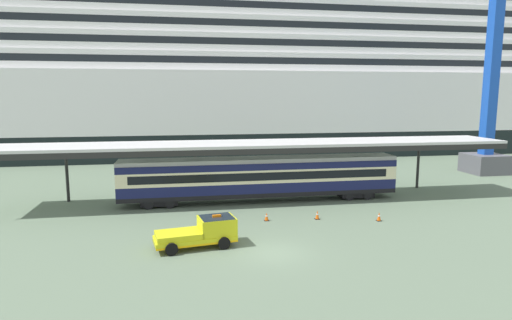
{
  "coord_description": "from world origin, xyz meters",
  "views": [
    {
      "loc": [
        -5.61,
        -25.33,
        9.75
      ],
      "look_at": [
        0.48,
        9.21,
        4.5
      ],
      "focal_mm": 30.36,
      "sensor_mm": 36.0,
      "label": 1
    }
  ],
  "objects_px": {
    "cruise_ship": "(196,68)",
    "train_carriage": "(261,177)",
    "service_truck": "(203,232)",
    "traffic_cone_mid": "(317,215)",
    "traffic_cone_near": "(267,217)",
    "traffic_cone_far": "(379,217)",
    "dockside_crane": "(499,18)"
  },
  "relations": [
    {
      "from": "service_truck",
      "to": "traffic_cone_near",
      "type": "relative_size",
      "value": 8.22
    },
    {
      "from": "service_truck",
      "to": "dockside_crane",
      "type": "xyz_separation_m",
      "value": [
        36.99,
        20.9,
        17.96
      ]
    },
    {
      "from": "service_truck",
      "to": "traffic_cone_near",
      "type": "xyz_separation_m",
      "value": [
        5.23,
        4.97,
        -0.66
      ]
    },
    {
      "from": "traffic_cone_far",
      "to": "dockside_crane",
      "type": "bearing_deg",
      "value": 37.2
    },
    {
      "from": "traffic_cone_mid",
      "to": "traffic_cone_far",
      "type": "bearing_deg",
      "value": -15.65
    },
    {
      "from": "traffic_cone_near",
      "to": "dockside_crane",
      "type": "height_order",
      "value": "dockside_crane"
    },
    {
      "from": "train_carriage",
      "to": "traffic_cone_near",
      "type": "xyz_separation_m",
      "value": [
        -0.68,
        -6.23,
        -1.99
      ]
    },
    {
      "from": "cruise_ship",
      "to": "dockside_crane",
      "type": "relative_size",
      "value": 2.94
    },
    {
      "from": "train_carriage",
      "to": "dockside_crane",
      "type": "distance_m",
      "value": 36.56
    },
    {
      "from": "cruise_ship",
      "to": "traffic_cone_far",
      "type": "relative_size",
      "value": 235.83
    },
    {
      "from": "traffic_cone_near",
      "to": "traffic_cone_mid",
      "type": "relative_size",
      "value": 0.92
    },
    {
      "from": "traffic_cone_mid",
      "to": "traffic_cone_far",
      "type": "height_order",
      "value": "traffic_cone_mid"
    },
    {
      "from": "traffic_cone_mid",
      "to": "dockside_crane",
      "type": "relative_size",
      "value": 0.01
    },
    {
      "from": "traffic_cone_near",
      "to": "service_truck",
      "type": "bearing_deg",
      "value": -136.46
    },
    {
      "from": "traffic_cone_near",
      "to": "cruise_ship",
      "type": "bearing_deg",
      "value": 94.34
    },
    {
      "from": "service_truck",
      "to": "traffic_cone_near",
      "type": "bearing_deg",
      "value": 43.54
    },
    {
      "from": "traffic_cone_near",
      "to": "train_carriage",
      "type": "bearing_deg",
      "value": 83.74
    },
    {
      "from": "cruise_ship",
      "to": "train_carriage",
      "type": "xyz_separation_m",
      "value": [
        4.14,
        -39.32,
        -12.11
      ]
    },
    {
      "from": "service_truck",
      "to": "train_carriage",
      "type": "bearing_deg",
      "value": 62.17
    },
    {
      "from": "traffic_cone_mid",
      "to": "traffic_cone_far",
      "type": "distance_m",
      "value": 4.8
    },
    {
      "from": "cruise_ship",
      "to": "train_carriage",
      "type": "height_order",
      "value": "cruise_ship"
    },
    {
      "from": "cruise_ship",
      "to": "traffic_cone_far",
      "type": "distance_m",
      "value": 50.67
    },
    {
      "from": "train_carriage",
      "to": "service_truck",
      "type": "height_order",
      "value": "train_carriage"
    },
    {
      "from": "traffic_cone_mid",
      "to": "service_truck",
      "type": "bearing_deg",
      "value": -153.27
    },
    {
      "from": "train_carriage",
      "to": "traffic_cone_mid",
      "type": "height_order",
      "value": "train_carriage"
    },
    {
      "from": "train_carriage",
      "to": "service_truck",
      "type": "distance_m",
      "value": 12.72
    },
    {
      "from": "traffic_cone_near",
      "to": "traffic_cone_mid",
      "type": "distance_m",
      "value": 4.06
    },
    {
      "from": "service_truck",
      "to": "traffic_cone_mid",
      "type": "bearing_deg",
      "value": 26.73
    },
    {
      "from": "train_carriage",
      "to": "service_truck",
      "type": "bearing_deg",
      "value": -117.83
    },
    {
      "from": "cruise_ship",
      "to": "dockside_crane",
      "type": "height_order",
      "value": "dockside_crane"
    },
    {
      "from": "train_carriage",
      "to": "traffic_cone_mid",
      "type": "relative_size",
      "value": 35.34
    },
    {
      "from": "cruise_ship",
      "to": "traffic_cone_far",
      "type": "xyz_separation_m",
      "value": [
        12.13,
        -47.14,
        -14.08
      ]
    }
  ]
}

